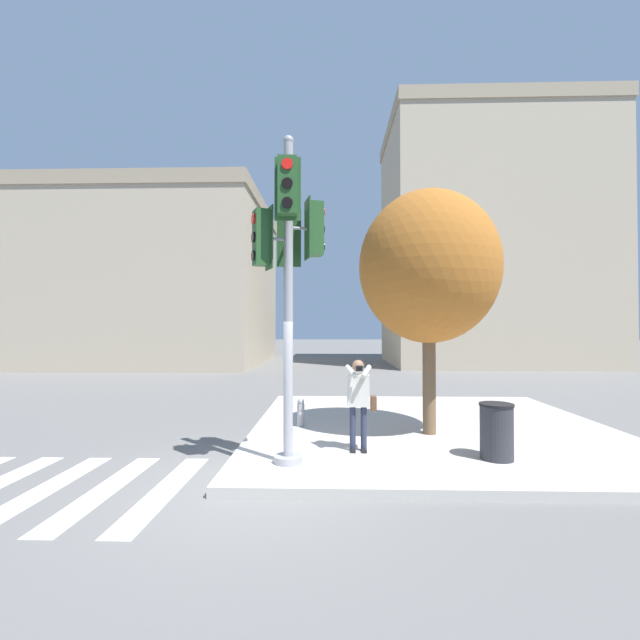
{
  "coord_description": "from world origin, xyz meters",
  "views": [
    {
      "loc": [
        1.27,
        -6.46,
        2.4
      ],
      "look_at": [
        1.05,
        0.98,
        2.53
      ],
      "focal_mm": 24.0,
      "sensor_mm": 36.0,
      "label": 1
    }
  ],
  "objects_px": {
    "traffic_signal_pole": "(288,256)",
    "fire_hydrant": "(301,412)",
    "person_photographer": "(359,396)",
    "trash_bin": "(497,431)",
    "street_tree": "(429,267)"
  },
  "relations": [
    {
      "from": "traffic_signal_pole",
      "to": "fire_hydrant",
      "type": "xyz_separation_m",
      "value": [
        0.01,
        2.65,
        -3.12
      ]
    },
    {
      "from": "traffic_signal_pole",
      "to": "fire_hydrant",
      "type": "bearing_deg",
      "value": 89.8
    },
    {
      "from": "traffic_signal_pole",
      "to": "fire_hydrant",
      "type": "distance_m",
      "value": 4.09
    },
    {
      "from": "traffic_signal_pole",
      "to": "street_tree",
      "type": "bearing_deg",
      "value": 36.24
    },
    {
      "from": "trash_bin",
      "to": "traffic_signal_pole",
      "type": "bearing_deg",
      "value": -174.89
    },
    {
      "from": "person_photographer",
      "to": "street_tree",
      "type": "height_order",
      "value": "street_tree"
    },
    {
      "from": "street_tree",
      "to": "fire_hydrant",
      "type": "distance_m",
      "value": 4.28
    },
    {
      "from": "trash_bin",
      "to": "fire_hydrant",
      "type": "bearing_deg",
      "value": 146.41
    },
    {
      "from": "traffic_signal_pole",
      "to": "person_photographer",
      "type": "relative_size",
      "value": 3.31
    },
    {
      "from": "fire_hydrant",
      "to": "trash_bin",
      "type": "xyz_separation_m",
      "value": [
        3.52,
        -2.34,
        0.16
      ]
    },
    {
      "from": "street_tree",
      "to": "fire_hydrant",
      "type": "bearing_deg",
      "value": 167.42
    },
    {
      "from": "person_photographer",
      "to": "fire_hydrant",
      "type": "xyz_separation_m",
      "value": [
        -1.21,
        1.92,
        -0.67
      ]
    },
    {
      "from": "street_tree",
      "to": "fire_hydrant",
      "type": "relative_size",
      "value": 8.16
    },
    {
      "from": "person_photographer",
      "to": "trash_bin",
      "type": "height_order",
      "value": "person_photographer"
    },
    {
      "from": "street_tree",
      "to": "fire_hydrant",
      "type": "height_order",
      "value": "street_tree"
    }
  ]
}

